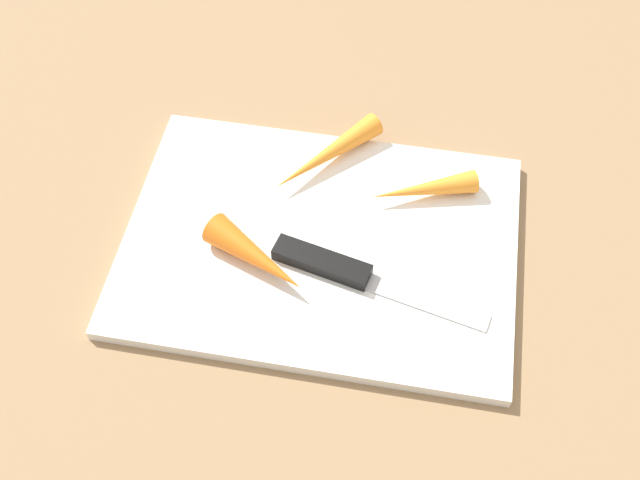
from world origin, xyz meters
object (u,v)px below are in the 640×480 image
at_px(carrot_medium, 256,257).
at_px(knife, 336,267).
at_px(carrot_longest, 327,155).
at_px(carrot_shortest, 424,189).
at_px(cutting_board, 320,244).

bearing_deg(carrot_medium, knife, 35.08).
bearing_deg(knife, carrot_longest, 116.18).
height_order(knife, carrot_shortest, carrot_shortest).
relative_size(cutting_board, carrot_medium, 3.49).
relative_size(knife, carrot_longest, 1.55).
xyz_separation_m(knife, carrot_shortest, (0.07, 0.10, 0.01)).
bearing_deg(cutting_board, knife, -57.65).
height_order(cutting_board, carrot_medium, carrot_medium).
height_order(carrot_longest, carrot_medium, carrot_medium).
relative_size(cutting_board, carrot_shortest, 3.51).
bearing_deg(carrot_medium, cutting_board, 66.31).
height_order(knife, carrot_longest, carrot_longest).
distance_m(carrot_longest, carrot_medium, 0.14).
bearing_deg(knife, cutting_board, 135.15).
bearing_deg(knife, carrot_shortest, 67.94).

